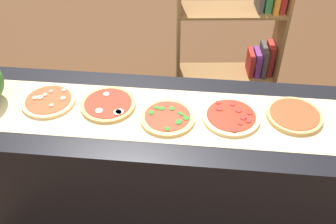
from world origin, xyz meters
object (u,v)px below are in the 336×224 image
(pizza_spinach_2, at_px, (167,117))
(bookshelf, at_px, (239,54))
(pizza_mozzarella_1, at_px, (108,104))
(pizza_pepperoni_3, at_px, (231,116))
(pizza_mushroom_0, at_px, (49,101))
(pizza_plain_4, at_px, (294,115))

(pizza_spinach_2, distance_m, bookshelf, 1.13)
(pizza_mozzarella_1, xyz_separation_m, pizza_pepperoni_3, (0.66, -0.03, -0.00))
(pizza_pepperoni_3, xyz_separation_m, bookshelf, (0.10, 0.98, -0.24))
(pizza_mushroom_0, relative_size, bookshelf, 0.18)
(pizza_mozzarella_1, xyz_separation_m, pizza_plain_4, (0.99, 0.01, 0.00))
(pizza_mushroom_0, distance_m, pizza_mozzarella_1, 0.33)
(pizza_mushroom_0, bearing_deg, pizza_mozzarella_1, 0.33)
(pizza_pepperoni_3, relative_size, pizza_plain_4, 1.04)
(pizza_mozzarella_1, xyz_separation_m, pizza_spinach_2, (0.33, -0.07, -0.00))
(pizza_plain_4, bearing_deg, pizza_mozzarella_1, -179.64)
(pizza_mozzarella_1, height_order, pizza_spinach_2, same)
(pizza_spinach_2, bearing_deg, pizza_mushroom_0, 173.97)
(pizza_mushroom_0, height_order, pizza_mozzarella_1, same)
(pizza_plain_4, relative_size, bookshelf, 0.18)
(pizza_mozzarella_1, bearing_deg, pizza_pepperoni_3, -2.88)
(pizza_spinach_2, height_order, bookshelf, bookshelf)
(pizza_mushroom_0, height_order, bookshelf, bookshelf)
(pizza_mushroom_0, bearing_deg, pizza_spinach_2, -6.03)
(pizza_plain_4, xyz_separation_m, bookshelf, (-0.22, 0.94, -0.24))
(pizza_mozzarella_1, xyz_separation_m, bookshelf, (0.76, 0.94, -0.24))
(pizza_pepperoni_3, bearing_deg, pizza_plain_4, 6.84)
(pizza_mozzarella_1, bearing_deg, bookshelf, 51.05)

